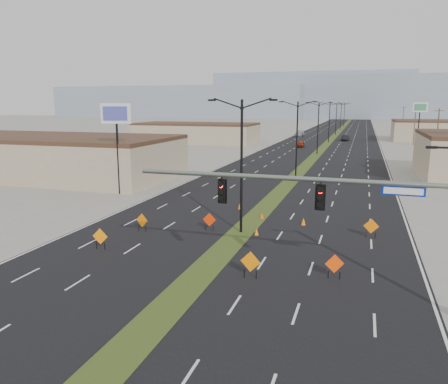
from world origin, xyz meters
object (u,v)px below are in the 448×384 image
(streetlight_3, at_px, (329,121))
(cone_0, at_px, (257,232))
(construction_sign_3, at_px, (250,263))
(construction_sign_5, at_px, (371,227))
(streetlight_2, at_px, (318,126))
(streetlight_4, at_px, (336,118))
(pole_sign_west, at_px, (116,120))
(pole_sign_east_far, at_px, (420,110))
(car_far, at_px, (299,133))
(cone_3, at_px, (240,206))
(signal_mast, at_px, (360,209))
(car_left, at_px, (300,144))
(construction_sign_4, at_px, (334,265))
(construction_sign_1, at_px, (142,221))
(construction_sign_2, at_px, (209,220))
(construction_sign_0, at_px, (100,237))
(streetlight_6, at_px, (344,114))
(streetlight_1, at_px, (297,136))
(car_mid, at_px, (345,138))
(streetlight_5, at_px, (341,116))
(cone_2, at_px, (303,222))
(cone_1, at_px, (262,216))
(streetlight_0, at_px, (242,162))

(streetlight_3, xyz_separation_m, cone_0, (1.31, -84.33, -5.15))
(construction_sign_3, distance_m, construction_sign_5, 11.97)
(streetlight_2, distance_m, streetlight_4, 56.00)
(pole_sign_west, distance_m, pole_sign_east_far, 79.77)
(car_far, bearing_deg, pole_sign_west, -87.19)
(cone_0, relative_size, cone_3, 0.98)
(pole_sign_west, height_order, pole_sign_east_far, pole_sign_east_far)
(signal_mast, xyz_separation_m, streetlight_4, (-8.56, 122.00, 0.63))
(car_left, bearing_deg, construction_sign_4, -83.82)
(construction_sign_1, distance_m, construction_sign_2, 5.19)
(construction_sign_0, height_order, pole_sign_west, pole_sign_west)
(streetlight_6, distance_m, car_far, 64.67)
(streetlight_1, distance_m, cone_3, 21.51)
(streetlight_6, height_order, construction_sign_3, streetlight_6)
(construction_sign_0, bearing_deg, car_mid, 81.22)
(streetlight_2, height_order, streetlight_5, same)
(construction_sign_0, xyz_separation_m, cone_2, (12.28, 10.24, -0.56))
(signal_mast, height_order, construction_sign_2, signal_mast)
(car_left, bearing_deg, construction_sign_2, -90.95)
(streetlight_5, relative_size, cone_0, 18.81)
(streetlight_1, distance_m, streetlight_2, 28.00)
(streetlight_3, distance_m, car_mid, 9.07)
(cone_1, relative_size, cone_3, 1.00)
(signal_mast, distance_m, construction_sign_1, 18.25)
(streetlight_6, bearing_deg, construction_sign_3, -89.06)
(streetlight_2, xyz_separation_m, car_mid, (3.89, 34.73, -4.67))
(streetlight_4, distance_m, construction_sign_3, 120.61)
(construction_sign_2, distance_m, construction_sign_3, 9.83)
(construction_sign_3, distance_m, pole_sign_west, 27.79)
(cone_3, bearing_deg, cone_2, -29.93)
(construction_sign_2, height_order, cone_1, construction_sign_2)
(streetlight_5, height_order, cone_3, streetlight_5)
(streetlight_4, xyz_separation_m, cone_0, (1.31, -112.33, -5.15))
(car_left, bearing_deg, streetlight_5, 82.74)
(streetlight_2, distance_m, car_mid, 35.26)
(car_far, bearing_deg, cone_0, -77.06)
(streetlight_1, height_order, car_mid, streetlight_1)
(car_left, xyz_separation_m, pole_sign_west, (-11.45, -59.24, 7.28))
(streetlight_3, distance_m, car_far, 23.23)
(construction_sign_5, relative_size, cone_1, 2.66)
(car_far, relative_size, construction_sign_5, 3.80)
(construction_sign_4, bearing_deg, construction_sign_0, 155.92)
(streetlight_3, xyz_separation_m, streetlight_4, (0.00, 28.00, 0.00))
(pole_sign_west, bearing_deg, pole_sign_east_far, 43.23)
(streetlight_5, bearing_deg, streetlight_0, -90.00)
(car_left, relative_size, cone_2, 6.76)
(streetlight_5, height_order, construction_sign_2, streetlight_5)
(streetlight_2, distance_m, streetlight_6, 112.00)
(streetlight_3, relative_size, construction_sign_0, 6.81)
(streetlight_2, bearing_deg, cone_1, -89.29)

